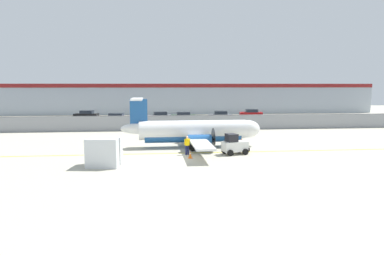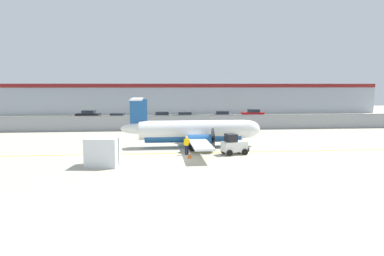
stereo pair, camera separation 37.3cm
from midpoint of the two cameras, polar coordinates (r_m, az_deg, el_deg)
The scene contains 16 objects.
ground_plane at distance 31.49m, azimuth -1.44°, elevation -4.20°, with size 140.00×140.00×0.01m.
perimeter_fence at distance 47.11m, azimuth -2.92°, elevation 0.96°, with size 98.00×0.10×2.10m.
parking_lot_strip at distance 58.65m, azimuth -3.48°, elevation 1.14°, with size 98.00×17.00×0.12m.
background_building at distance 76.86m, azimuth -4.07°, elevation 4.95°, with size 91.00×8.10×6.50m.
commuter_airplane at distance 34.38m, azimuth 0.27°, elevation -0.53°, with size 14.07×16.02×4.92m.
baggage_tug at distance 31.00m, azimuth 6.73°, elevation -2.82°, with size 2.53×1.84×1.88m.
ground_crew_worker at distance 30.55m, azimuth -1.16°, elevation -2.74°, with size 0.54×0.44×1.70m.
cargo_container at distance 27.24m, azimuth -14.81°, elevation -3.88°, with size 2.66×2.32×2.20m.
traffic_cone_near_left at distance 29.25m, azimuth -0.67°, elevation -4.46°, with size 0.36×0.36×0.64m.
traffic_cone_near_right at distance 37.61m, azimuth 7.99°, elevation -1.92°, with size 0.36×0.36×0.64m.
parked_car_0 at distance 64.48m, azimuth -17.35°, elevation 2.11°, with size 4.38×2.40×1.58m.
parked_car_1 at distance 56.96m, azimuth -12.82°, elevation 1.64°, with size 4.34×2.30×1.58m.
parked_car_2 at distance 58.74m, azimuth -5.59°, elevation 1.94°, with size 4.34×2.30×1.58m.
parked_car_3 at distance 58.09m, azimuth -1.69°, elevation 1.92°, with size 4.38×2.41×1.58m.
parked_car_4 at distance 60.27m, azimuth 4.53°, elevation 2.09°, with size 4.37×2.39×1.58m.
parked_car_5 at distance 65.46m, azimuth 9.65°, elevation 2.41°, with size 4.38×2.40×1.58m.
Camera 1 is at (-2.52, -28.76, 6.20)m, focal length 32.00 mm.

